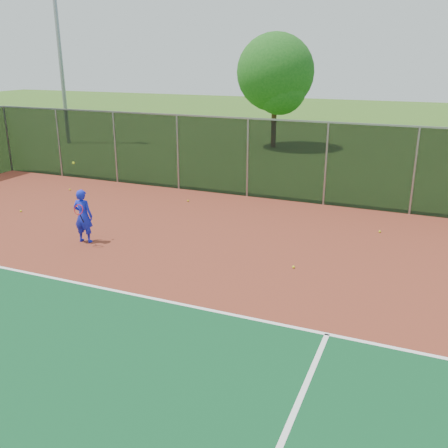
# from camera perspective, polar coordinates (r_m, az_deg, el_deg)

# --- Properties ---
(ground) EXTENTS (120.00, 120.00, 0.00)m
(ground) POSITION_cam_1_polar(r_m,az_deg,el_deg) (8.47, -7.01, -19.56)
(ground) COLOR #315919
(ground) RESTS_ON ground
(court_apron) EXTENTS (30.00, 20.00, 0.02)m
(court_apron) POSITION_cam_1_polar(r_m,az_deg,el_deg) (9.92, -1.19, -13.02)
(court_apron) COLOR maroon
(court_apron) RESTS_ON ground
(fence_back) EXTENTS (30.00, 0.06, 3.03)m
(fence_back) POSITION_cam_1_polar(r_m,az_deg,el_deg) (18.41, 11.57, 6.82)
(fence_back) COLOR black
(fence_back) RESTS_ON court_apron
(tennis_player) EXTENTS (0.62, 0.64, 2.36)m
(tennis_player) POSITION_cam_1_polar(r_m,az_deg,el_deg) (15.03, -15.80, 0.90)
(tennis_player) COLOR #1621D1
(tennis_player) RESTS_ON court_apron
(practice_ball_0) EXTENTS (0.07, 0.07, 0.07)m
(practice_ball_0) POSITION_cam_1_polar(r_m,az_deg,el_deg) (18.83, -4.14, 2.68)
(practice_ball_0) COLOR #CDD719
(practice_ball_0) RESTS_ON court_apron
(practice_ball_1) EXTENTS (0.07, 0.07, 0.07)m
(practice_ball_1) POSITION_cam_1_polar(r_m,az_deg,el_deg) (18.91, -22.20, 1.38)
(practice_ball_1) COLOR #CDD719
(practice_ball_1) RESTS_ON court_apron
(practice_ball_2) EXTENTS (0.07, 0.07, 0.07)m
(practice_ball_2) POSITION_cam_1_polar(r_m,az_deg,el_deg) (13.03, 7.95, -4.89)
(practice_ball_2) COLOR #CDD719
(practice_ball_2) RESTS_ON court_apron
(practice_ball_3) EXTENTS (0.07, 0.07, 0.07)m
(practice_ball_3) POSITION_cam_1_polar(r_m,az_deg,el_deg) (16.19, 17.37, -0.83)
(practice_ball_3) COLOR #CDD719
(practice_ball_3) RESTS_ON court_apron
(practice_ball_4) EXTENTS (0.07, 0.07, 0.07)m
(practice_ball_4) POSITION_cam_1_polar(r_m,az_deg,el_deg) (21.32, -17.21, 3.78)
(practice_ball_4) COLOR #CDD719
(practice_ball_4) RESTS_ON court_apron
(floodlight_nw) EXTENTS (0.90, 0.40, 11.33)m
(floodlight_nw) POSITION_cam_1_polar(r_m,az_deg,el_deg) (33.08, -18.44, 19.86)
(floodlight_nw) COLOR gray
(floodlight_nw) RESTS_ON ground
(tree_back_left) EXTENTS (4.47, 4.47, 6.56)m
(tree_back_left) POSITION_cam_1_polar(r_m,az_deg,el_deg) (30.10, 6.02, 16.45)
(tree_back_left) COLOR #3B2615
(tree_back_left) RESTS_ON ground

